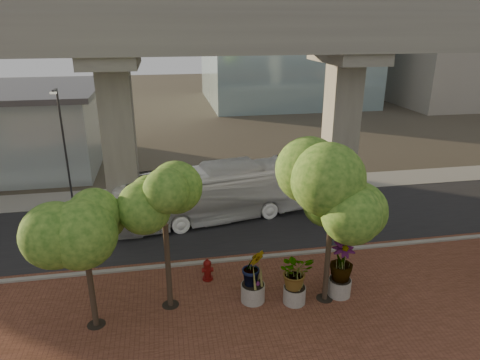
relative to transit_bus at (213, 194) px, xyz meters
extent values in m
plane|color=#3E382D|center=(1.13, -2.99, -1.62)|extent=(160.00, 160.00, 0.00)
cube|color=brown|center=(1.13, -10.99, -1.59)|extent=(70.00, 13.00, 0.06)
cube|color=black|center=(1.13, -0.99, -1.60)|extent=(90.00, 8.00, 0.04)
cube|color=gray|center=(1.13, -4.99, -1.54)|extent=(70.00, 0.25, 0.16)
cube|color=gray|center=(1.13, 4.51, -1.59)|extent=(90.00, 3.00, 0.06)
cube|color=gray|center=(1.13, -2.59, 8.88)|extent=(72.00, 2.40, 1.80)
cube|color=gray|center=(1.13, 0.61, 8.88)|extent=(72.00, 2.40, 1.80)
cube|color=gray|center=(1.13, 1.71, 10.28)|extent=(72.00, 0.12, 1.00)
cube|color=#9F9B8F|center=(39.13, 33.01, 10.38)|extent=(18.00, 16.00, 24.00)
imported|color=white|center=(0.00, 0.00, 0.00)|extent=(11.95, 4.73, 3.25)
cylinder|color=#650D0B|center=(-1.06, -6.39, -1.51)|extent=(0.47, 0.47, 0.10)
cylinder|color=#650D0B|center=(-1.06, -6.39, -1.13)|extent=(0.31, 0.31, 0.76)
sphere|color=#650D0B|center=(-1.06, -6.39, -0.76)|extent=(0.37, 0.37, 0.37)
cylinder|color=#650D0B|center=(-1.06, -6.39, -0.59)|extent=(0.10, 0.10, 0.13)
cylinder|color=#650D0B|center=(-1.06, -6.39, -1.07)|extent=(0.52, 0.21, 0.21)
cylinder|color=#A59F95|center=(2.30, -8.70, -1.20)|extent=(0.93, 0.93, 0.72)
imported|color=#265516|center=(2.30, -8.70, -0.07)|extent=(2.06, 2.06, 1.54)
cylinder|color=#A6A396|center=(4.33, -8.54, -1.19)|extent=(0.96, 0.96, 0.75)
imported|color=#265516|center=(4.33, -8.54, 0.06)|extent=(2.35, 2.35, 1.76)
cylinder|color=#AEA79D|center=(0.63, -8.28, -1.18)|extent=(1.00, 1.00, 0.78)
imported|color=#265516|center=(0.63, -8.28, 0.04)|extent=(2.22, 2.22, 1.66)
cylinder|color=#443527|center=(-5.62, -8.70, 0.02)|extent=(0.22, 0.22, 3.17)
cylinder|color=black|center=(-5.62, -8.70, -1.56)|extent=(0.70, 0.70, 0.01)
cylinder|color=#443527|center=(-2.77, -7.98, 0.27)|extent=(0.22, 0.22, 3.67)
cylinder|color=black|center=(-2.77, -7.98, -1.56)|extent=(0.70, 0.70, 0.01)
cylinder|color=#443527|center=(3.63, -8.70, 0.11)|extent=(0.22, 0.22, 3.34)
cylinder|color=black|center=(3.63, -8.70, -1.56)|extent=(0.70, 0.70, 0.01)
cylinder|color=#2B2B2F|center=(-8.78, 4.40, 2.02)|extent=(0.13, 0.13, 7.20)
cube|color=#2B2B2F|center=(-8.78, 3.95, 5.62)|extent=(0.14, 0.90, 0.14)
cube|color=silver|center=(-8.78, 3.50, 5.53)|extent=(0.36, 0.18, 0.11)
cylinder|color=#2D2E32|center=(9.01, 2.51, 2.52)|extent=(0.14, 0.14, 8.21)
cube|color=#2D2E32|center=(9.01, 2.00, 6.62)|extent=(0.15, 1.03, 0.15)
cube|color=silver|center=(9.01, 1.49, 6.52)|extent=(0.41, 0.21, 0.12)
camera|label=1|loc=(-2.59, -22.98, 9.36)|focal=32.00mm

